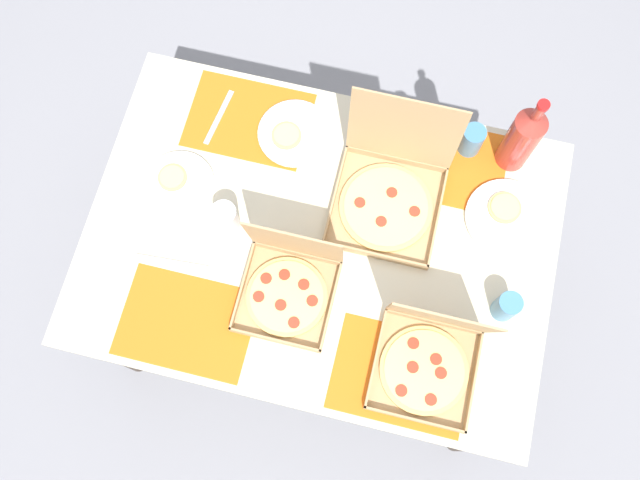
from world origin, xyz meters
name	(u,v)px	position (x,y,z in m)	size (l,w,h in m)	color
ground_plane	(320,297)	(0.00, 0.00, 0.00)	(6.00, 6.00, 0.00)	gray
dining_table	(320,251)	(0.00, 0.00, 0.62)	(1.32, 0.93, 0.74)	#3F3328
placemat_near_left	(187,323)	(-0.30, -0.32, 0.74)	(0.36, 0.26, 0.00)	orange
placemat_near_right	(400,375)	(0.30, -0.32, 0.74)	(0.36, 0.26, 0.00)	orange
placemat_far_left	(248,120)	(-0.30, 0.32, 0.74)	(0.36, 0.26, 0.00)	orange
placemat_far_right	(444,163)	(0.30, 0.32, 0.74)	(0.36, 0.26, 0.00)	orange
pizza_box_corner_left	(390,191)	(0.16, 0.17, 0.79)	(0.30, 0.32, 0.34)	tan
pizza_box_center	(428,359)	(0.35, -0.27, 0.79)	(0.27, 0.27, 0.30)	tan
pizza_box_edge_far	(288,285)	(-0.05, -0.16, 0.79)	(0.25, 0.26, 0.29)	tan
plate_near_right	(178,184)	(-0.44, 0.06, 0.75)	(0.21, 0.21, 0.03)	white
plate_far_left	(294,134)	(-0.15, 0.30, 0.75)	(0.22, 0.22, 0.03)	white
plate_far_right	(506,217)	(0.50, 0.19, 0.75)	(0.24, 0.24, 0.03)	white
soda_bottle	(522,138)	(0.48, 0.38, 0.87)	(0.09, 0.09, 0.32)	#B2382D
cup_clear_left	(472,140)	(0.36, 0.38, 0.79)	(0.07, 0.07, 0.10)	teal
cup_clear_right	(506,307)	(0.53, -0.08, 0.79)	(0.06, 0.06, 0.10)	teal
cup_red	(226,218)	(-0.27, -0.02, 0.80)	(0.07, 0.07, 0.11)	silver
knife_by_near_right	(171,263)	(-0.39, -0.16, 0.74)	(0.21, 0.02, 0.01)	#B7B7BC
fork_by_far_right	(219,117)	(-0.39, 0.30, 0.74)	(0.19, 0.02, 0.01)	#B7B7BC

